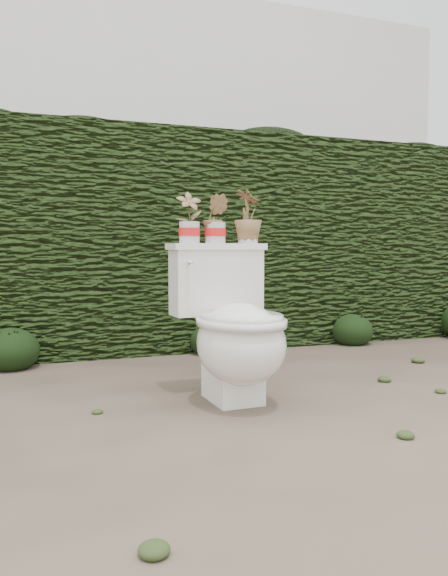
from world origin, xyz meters
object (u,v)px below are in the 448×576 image
object	(u,v)px
toilet	(234,330)
potted_plant_left	(189,219)
potted_plant_center	(215,220)
potted_plant_right	(248,218)

from	to	relation	value
toilet	potted_plant_left	world-z (taller)	potted_plant_left
potted_plant_left	toilet	bearing A→B (deg)	-56.50
potted_plant_left	potted_plant_center	distance (m)	0.14
potted_plant_left	potted_plant_center	size ratio (longest dim) A/B	1.05
toilet	potted_plant_right	size ratio (longest dim) A/B	2.86
potted_plant_left	potted_plant_center	xyz separation A→B (m)	(0.14, 0.00, -0.01)
toilet	potted_plant_left	xyz separation A→B (m)	(-0.15, 0.24, 0.55)
toilet	potted_plant_left	size ratio (longest dim) A/B	3.09
toilet	potted_plant_left	distance (m)	0.61
potted_plant_right	potted_plant_center	bearing A→B (deg)	80.59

